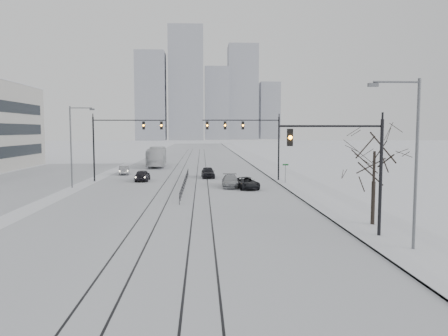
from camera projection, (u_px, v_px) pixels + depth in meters
The scene contains 21 objects.
ground at pixel (159, 275), 19.27m from camera, with size 500.00×500.00×0.00m, color silver.
road at pixel (191, 165), 78.96m from camera, with size 22.00×260.00×0.02m, color silver.
sidewalk_east at pixel (265, 165), 79.64m from camera, with size 5.00×260.00×0.16m, color white.
curb at pixel (252, 165), 79.52m from camera, with size 0.10×260.00×0.12m, color gray.
parking_strip at pixel (22, 182), 53.08m from camera, with size 14.00×60.00×0.03m, color silver.
tram_rails at pixel (188, 177), 59.06m from camera, with size 5.30×180.00×0.01m.
skyline at pixel (206, 93), 289.12m from camera, with size 96.00×48.00×72.00m.
traffic_mast_near at pixel (354, 161), 25.38m from camera, with size 6.10×0.37×7.00m.
traffic_mast_ne at pixel (252, 135), 54.00m from camera, with size 9.60×0.37×8.00m.
traffic_mast_nw at pixel (118, 137), 54.17m from camera, with size 9.10×0.37×8.00m.
street_light_east at pixel (411, 153), 22.44m from camera, with size 2.73×0.25×9.00m.
street_light_west at pixel (74, 141), 48.05m from camera, with size 2.73×0.25×9.00m.
bare_tree at pixel (374, 159), 28.50m from camera, with size 4.40×4.40×6.10m.
median_fence at pixel (185, 182), 49.07m from camera, with size 0.06×24.00×1.00m.
street_sign at pixel (285, 171), 51.56m from camera, with size 0.70×0.06×2.40m.
sedan_sb_inner at pixel (142, 175), 54.71m from camera, with size 1.66×4.13×1.41m, color black.
sedan_sb_outer at pixel (124, 170), 62.77m from camera, with size 1.34×3.85×1.27m, color gray.
sedan_nb_front at pixel (247, 183), 47.38m from camera, with size 2.08×4.51×1.25m, color black.
sedan_nb_right at pixel (231, 181), 48.78m from camera, with size 1.90×4.67×1.35m, color #9EA0A5.
sedan_nb_far at pixel (208, 172), 58.53m from camera, with size 1.70×4.22×1.44m, color black.
box_truck at pixel (157, 157), 76.37m from camera, with size 2.84×12.13×3.38m, color silver.
Camera 1 is at (1.94, -18.91, 6.36)m, focal length 35.00 mm.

